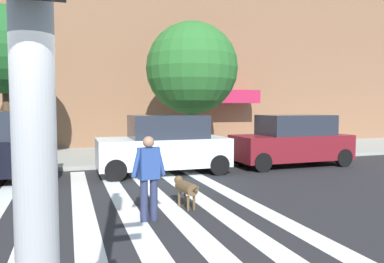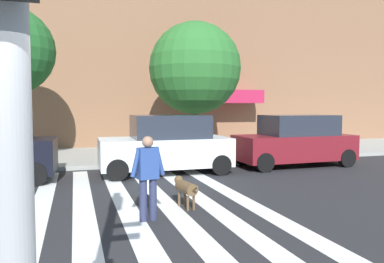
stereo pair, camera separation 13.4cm
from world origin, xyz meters
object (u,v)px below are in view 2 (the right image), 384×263
at_px(street_tree_middle, 195,68).
at_px(pedestrian_dog_walker, 148,173).
at_px(street_tree_nearest, 10,51).
at_px(parked_car_fourth_in_line, 295,141).
at_px(dog_on_leash, 185,187).
at_px(parked_car_third_in_line, 166,145).

relative_size(street_tree_middle, pedestrian_dog_walker, 3.47).
bearing_deg(pedestrian_dog_walker, street_tree_nearest, 113.08).
xyz_separation_m(parked_car_fourth_in_line, dog_on_leash, (-5.53, -4.29, -0.48)).
distance_m(street_tree_nearest, dog_on_leash, 9.66).
distance_m(street_tree_nearest, street_tree_middle, 7.25).
distance_m(parked_car_fourth_in_line, dog_on_leash, 7.01).
height_order(parked_car_third_in_line, pedestrian_dog_walker, parked_car_third_in_line).
bearing_deg(dog_on_leash, street_tree_middle, 70.53).
relative_size(parked_car_third_in_line, street_tree_middle, 0.75).
distance_m(parked_car_fourth_in_line, pedestrian_dog_walker, 8.17).
height_order(street_tree_middle, dog_on_leash, street_tree_middle).
relative_size(parked_car_third_in_line, parked_car_fourth_in_line, 0.97).
relative_size(parked_car_fourth_in_line, street_tree_middle, 0.77).
height_order(parked_car_third_in_line, parked_car_fourth_in_line, parked_car_third_in_line).
bearing_deg(parked_car_fourth_in_line, parked_car_third_in_line, -179.98).
xyz_separation_m(parked_car_third_in_line, street_tree_nearest, (-5.12, 3.37, 3.32)).
height_order(parked_car_fourth_in_line, dog_on_leash, parked_car_fourth_in_line).
xyz_separation_m(parked_car_third_in_line, pedestrian_dog_walker, (-1.56, -4.97, -0.01)).
distance_m(pedestrian_dog_walker, dog_on_leash, 1.27).
bearing_deg(parked_car_third_in_line, street_tree_middle, 58.38).
bearing_deg(pedestrian_dog_walker, parked_car_third_in_line, 72.58).
xyz_separation_m(pedestrian_dog_walker, dog_on_leash, (0.95, 0.69, -0.48)).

